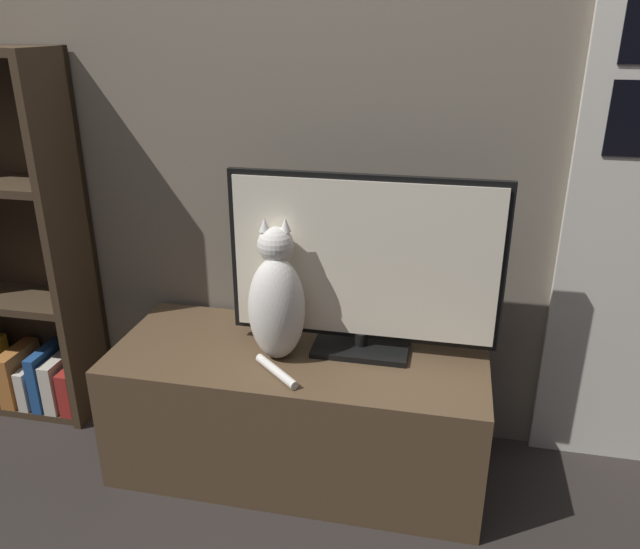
% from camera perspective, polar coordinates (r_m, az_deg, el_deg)
% --- Properties ---
extents(wall_back, '(4.80, 0.05, 2.60)m').
position_cam_1_polar(wall_back, '(2.17, -0.20, 17.14)').
color(wall_back, '#756B5B').
rests_on(wall_back, ground_plane).
extents(tv_stand, '(1.26, 0.54, 0.45)m').
position_cam_1_polar(tv_stand, '(2.24, -1.93, -12.15)').
color(tv_stand, brown).
rests_on(tv_stand, ground_plane).
extents(tv, '(0.89, 0.19, 0.60)m').
position_cam_1_polar(tv, '(2.02, 4.00, 0.75)').
color(tv, black).
rests_on(tv, tv_stand).
extents(cat, '(0.22, 0.30, 0.47)m').
position_cam_1_polar(cat, '(2.02, -3.98, -2.46)').
color(cat, silver).
rests_on(cat, tv_stand).
extents(bookshelf, '(0.61, 0.28, 1.41)m').
position_cam_1_polar(bookshelf, '(2.73, -26.29, 0.48)').
color(bookshelf, '#3D2D1E').
rests_on(bookshelf, ground_plane).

